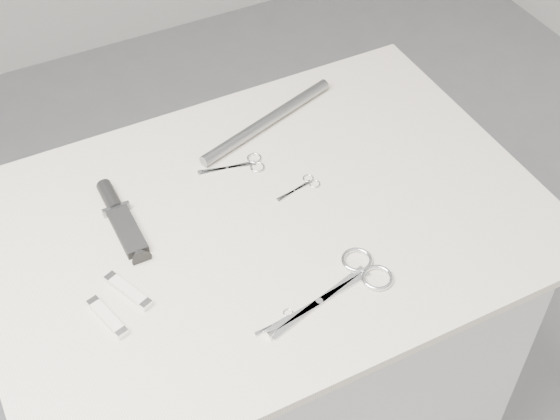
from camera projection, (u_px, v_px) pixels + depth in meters
name	position (u px, v px, depth m)	size (l,w,h in m)	color
plinth	(266.00, 363.00, 1.72)	(0.90, 0.60, 0.90)	silver
display_board	(263.00, 222.00, 1.39)	(1.00, 0.70, 0.02)	beige
large_shears	(350.00, 280.00, 1.28)	(0.24, 0.11, 0.01)	silver
embroidery_scissors_a	(244.00, 165.00, 1.48)	(0.13, 0.06, 0.00)	silver
embroidery_scissors_b	(303.00, 186.00, 1.44)	(0.09, 0.04, 0.00)	silver
tiny_scissors	(281.00, 321.00, 1.23)	(0.07, 0.03, 0.00)	silver
sheathed_knife	(119.00, 216.00, 1.38)	(0.04, 0.19, 0.02)	black
pocket_knife_a	(128.00, 291.00, 1.27)	(0.06, 0.10, 0.01)	white
pocket_knife_b	(107.00, 317.00, 1.23)	(0.04, 0.09, 0.01)	white
metal_rail	(267.00, 121.00, 1.55)	(0.02, 0.02, 0.34)	gray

